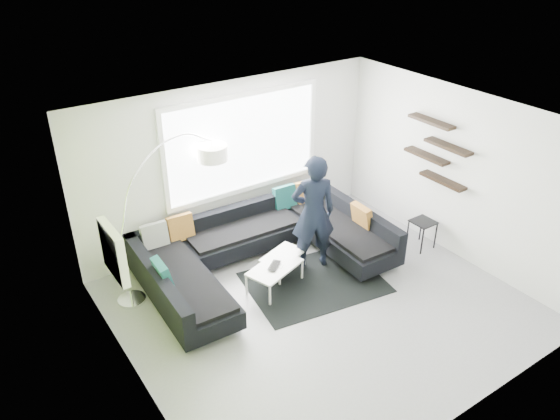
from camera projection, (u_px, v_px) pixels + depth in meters
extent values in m
plane|color=gray|center=(320.00, 305.00, 8.08)|extent=(5.50, 5.50, 0.00)
cube|color=silver|center=(232.00, 162.00, 9.22)|extent=(5.50, 0.04, 2.80)
cube|color=silver|center=(475.00, 324.00, 5.60)|extent=(5.50, 0.04, 2.80)
cube|color=silver|center=(129.00, 293.00, 6.05)|extent=(0.04, 5.00, 2.80)
cube|color=silver|center=(458.00, 175.00, 8.77)|extent=(0.04, 5.00, 2.80)
cube|color=white|center=(328.00, 125.00, 6.74)|extent=(5.50, 5.00, 0.04)
cube|color=#93C638|center=(130.00, 293.00, 6.06)|extent=(0.01, 5.00, 2.80)
cube|color=white|center=(243.00, 144.00, 9.15)|extent=(2.96, 0.06, 1.68)
cube|color=white|center=(114.00, 252.00, 6.43)|extent=(0.12, 0.66, 0.66)
cube|color=black|center=(437.00, 151.00, 8.86)|extent=(0.20, 1.24, 0.95)
cube|color=black|center=(266.00, 261.00, 8.75)|extent=(3.90, 2.50, 0.40)
cube|color=black|center=(266.00, 242.00, 8.58)|extent=(3.90, 2.50, 0.30)
cube|color=brown|center=(266.00, 239.00, 8.55)|extent=(3.41, 0.33, 0.42)
cube|color=black|center=(315.00, 282.00, 8.57)|extent=(2.28, 1.81, 0.01)
cube|color=white|center=(279.00, 269.00, 8.58)|extent=(1.27, 0.98, 0.37)
cube|color=black|center=(422.00, 234.00, 9.37)|extent=(0.37, 0.37, 0.51)
imported|color=black|center=(313.00, 213.00, 8.56)|extent=(1.05, 0.98, 1.93)
imported|color=black|center=(277.00, 266.00, 8.29)|extent=(0.50, 0.50, 0.02)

